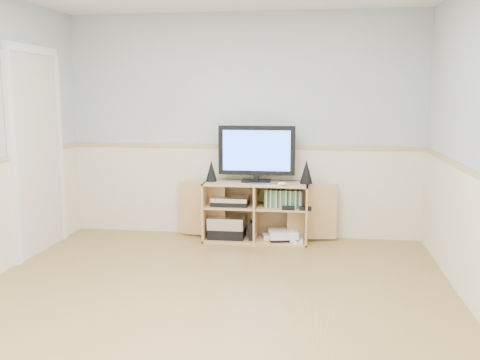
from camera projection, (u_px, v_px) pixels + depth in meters
The scene contains 11 objects.
room at pixel (197, 147), 3.94m from camera, with size 4.04×4.54×2.54m.
media_cabinet at pixel (256, 210), 5.94m from camera, with size 1.78×0.43×0.65m.
monitor at pixel (257, 152), 5.84m from camera, with size 0.84×0.18×0.62m.
speaker_left at pixel (211, 171), 5.91m from camera, with size 0.13×0.13×0.23m, color black.
speaker_right at pixel (306, 172), 5.76m from camera, with size 0.14×0.14×0.26m, color black.
keyboard at pixel (265, 184), 5.69m from camera, with size 0.32×0.13×0.01m, color silver.
mouse at pixel (282, 184), 5.66m from camera, with size 0.10×0.06×0.04m, color white.
av_components at pixel (228, 220), 5.95m from camera, with size 0.50×0.30×0.47m.
game_consoles at pixel (282, 235), 5.88m from camera, with size 0.46×0.32×0.11m.
game_cases at pixel (284, 198), 5.80m from camera, with size 0.40×0.14×0.19m, color #3F8C3F.
wall_outlet at pixel (332, 185), 5.95m from camera, with size 0.12×0.03×0.12m, color white.
Camera 1 is at (0.82, -3.72, 1.59)m, focal length 40.00 mm.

